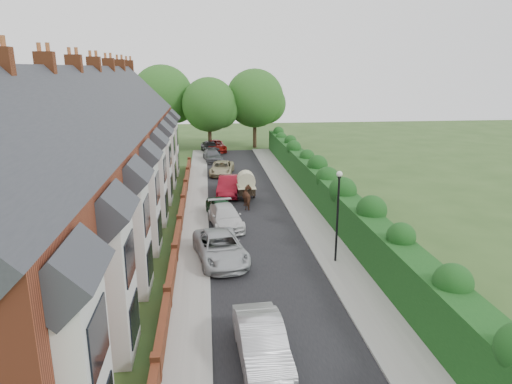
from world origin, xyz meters
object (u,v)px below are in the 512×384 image
at_px(car_beige, 222,168).
at_px(car_grey, 213,156).
at_px(car_white, 226,217).
at_px(horse, 249,197).
at_px(car_red, 229,186).
at_px(car_silver_b, 220,248).
at_px(lamppost, 338,205).
at_px(car_black, 210,147).
at_px(car_green, 221,208).
at_px(horse_cart, 246,184).
at_px(car_silver_a, 262,342).

xyz_separation_m(car_beige, car_grey, (-0.81, 6.77, 0.01)).
bearing_deg(car_white, horse, 56.69).
xyz_separation_m(car_red, car_grey, (-1.12, 14.48, -0.14)).
distance_m(car_silver_b, car_red, 13.57).
bearing_deg(car_grey, lamppost, -85.60).
xyz_separation_m(car_silver_b, car_red, (1.17, 13.52, 0.05)).
height_order(lamppost, horse, lamppost).
bearing_deg(car_black, car_green, -101.72).
bearing_deg(lamppost, horse, 109.59).
relative_size(car_green, car_beige, 0.86).
height_order(car_green, car_black, car_black).
distance_m(car_beige, horse_cart, 9.62).
distance_m(lamppost, horse, 11.56).
relative_size(car_grey, horse, 2.31).
xyz_separation_m(car_black, horse, (2.61, -23.96, 0.09)).
bearing_deg(horse_cart, car_green, -117.47).
height_order(car_white, car_green, car_white).
distance_m(lamppost, car_silver_b, 6.82).
xyz_separation_m(car_silver_b, horse, (2.46, 9.64, 0.08)).
height_order(lamppost, horse_cart, lamppost).
height_order(car_red, horse, horse).
bearing_deg(car_beige, horse, -73.92).
height_order(lamppost, car_beige, lamppost).
relative_size(lamppost, car_beige, 1.10).
bearing_deg(car_red, car_silver_a, -82.60).
height_order(car_silver_a, car_green, car_silver_a).
bearing_deg(car_black, car_grey, -100.69).
bearing_deg(car_red, car_white, -87.22).
bearing_deg(car_white, lamppost, -56.82).
xyz_separation_m(car_white, car_black, (-0.68, 28.00, 0.05)).
distance_m(car_white, car_red, 7.94).
xyz_separation_m(lamppost, car_white, (-5.72, 6.60, -2.60)).
bearing_deg(car_white, horse_cart, 64.86).
distance_m(car_silver_a, car_grey, 37.22).
bearing_deg(lamppost, car_green, 124.70).
height_order(lamppost, car_silver_b, lamppost).
bearing_deg(horse_cart, car_white, -107.40).
bearing_deg(horse_cart, car_black, 96.83).
distance_m(car_red, car_grey, 14.53).
relative_size(car_green, horse_cart, 1.22).
height_order(car_white, horse_cart, horse_cart).
xyz_separation_m(car_grey, horse, (2.42, -18.36, 0.17)).
bearing_deg(car_beige, lamppost, -68.18).
xyz_separation_m(car_silver_a, car_black, (-1.33, 42.80, -0.02)).
bearing_deg(horse, car_white, 57.86).
xyz_separation_m(car_white, car_green, (-0.23, 2.00, -0.01)).
distance_m(car_red, horse, 4.09).
bearing_deg(car_black, car_red, -98.95).
xyz_separation_m(car_silver_a, car_white, (-0.65, 14.80, -0.07)).
distance_m(lamppost, car_grey, 29.77).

